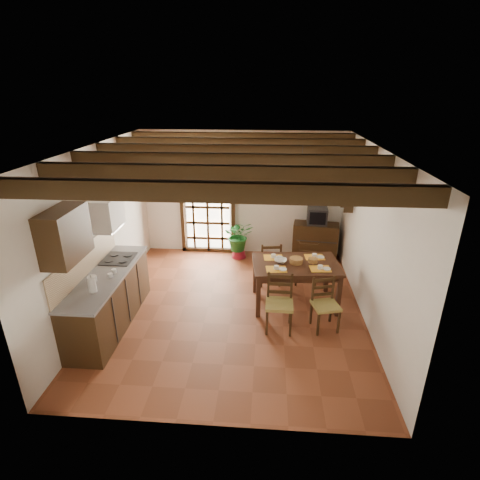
# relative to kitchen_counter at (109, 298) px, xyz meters

# --- Properties ---
(ground_plane) EXTENTS (5.00, 5.00, 0.00)m
(ground_plane) POSITION_rel_kitchen_counter_xyz_m (1.96, 0.60, -0.47)
(ground_plane) COLOR brown
(room_shell) EXTENTS (4.52, 5.02, 2.81)m
(room_shell) POSITION_rel_kitchen_counter_xyz_m (1.96, 0.60, 1.34)
(room_shell) COLOR silver
(room_shell) RESTS_ON ground_plane
(ceiling_beams) EXTENTS (4.50, 4.34, 0.20)m
(ceiling_beams) POSITION_rel_kitchen_counter_xyz_m (1.96, 0.60, 2.22)
(ceiling_beams) COLOR black
(ceiling_beams) RESTS_ON room_shell
(french_door) EXTENTS (1.26, 0.11, 2.32)m
(french_door) POSITION_rel_kitchen_counter_xyz_m (1.16, 3.05, 0.70)
(french_door) COLOR white
(french_door) RESTS_ON ground_plane
(kitchen_counter) EXTENTS (0.64, 2.25, 1.38)m
(kitchen_counter) POSITION_rel_kitchen_counter_xyz_m (0.00, 0.00, 0.00)
(kitchen_counter) COLOR black
(kitchen_counter) RESTS_ON ground_plane
(upper_cabinet) EXTENTS (0.35, 0.80, 0.70)m
(upper_cabinet) POSITION_rel_kitchen_counter_xyz_m (-0.12, -0.70, 1.38)
(upper_cabinet) COLOR black
(upper_cabinet) RESTS_ON room_shell
(range_hood) EXTENTS (0.38, 0.60, 0.54)m
(range_hood) POSITION_rel_kitchen_counter_xyz_m (-0.09, 0.55, 1.26)
(range_hood) COLOR white
(range_hood) RESTS_ON room_shell
(counter_items) EXTENTS (0.50, 1.43, 0.25)m
(counter_items) POSITION_rel_kitchen_counter_xyz_m (0.00, 0.09, 0.49)
(counter_items) COLOR black
(counter_items) RESTS_ON kitchen_counter
(dining_table) EXTENTS (1.57, 1.10, 0.81)m
(dining_table) POSITION_rel_kitchen_counter_xyz_m (3.04, 0.85, 0.23)
(dining_table) COLOR #361C11
(dining_table) RESTS_ON ground_plane
(chair_near_left) EXTENTS (0.44, 0.42, 0.93)m
(chair_near_left) POSITION_rel_kitchen_counter_xyz_m (2.75, 0.06, -0.18)
(chair_near_left) COLOR #9C8D42
(chair_near_left) RESTS_ON ground_plane
(chair_near_right) EXTENTS (0.48, 0.47, 0.86)m
(chair_near_right) POSITION_rel_kitchen_counter_xyz_m (3.49, 0.13, -0.20)
(chair_near_right) COLOR #9C8D42
(chair_near_right) RESTS_ON ground_plane
(chair_far_left) EXTENTS (0.46, 0.45, 0.90)m
(chair_far_left) POSITION_rel_kitchen_counter_xyz_m (2.60, 1.57, -0.19)
(chair_far_left) COLOR #9C8D42
(chair_far_left) RESTS_ON ground_plane
(chair_far_right) EXTENTS (0.50, 0.48, 0.95)m
(chair_far_right) POSITION_rel_kitchen_counter_xyz_m (3.33, 1.65, -0.18)
(chair_far_right) COLOR #9C8D42
(chair_far_right) RESTS_ON ground_plane
(table_setting) EXTENTS (1.08, 0.72, 0.10)m
(table_setting) POSITION_rel_kitchen_counter_xyz_m (3.04, 0.85, 0.42)
(table_setting) COLOR gold
(table_setting) RESTS_ON dining_table
(table_bowl) EXTENTS (0.24, 0.24, 0.05)m
(table_bowl) POSITION_rel_kitchen_counter_xyz_m (2.78, 0.88, 0.36)
(table_bowl) COLOR white
(table_bowl) RESTS_ON dining_table
(sideboard) EXTENTS (1.03, 0.57, 0.84)m
(sideboard) POSITION_rel_kitchen_counter_xyz_m (3.61, 2.83, -0.06)
(sideboard) COLOR black
(sideboard) RESTS_ON ground_plane
(crt_tv) EXTENTS (0.44, 0.41, 0.36)m
(crt_tv) POSITION_rel_kitchen_counter_xyz_m (3.61, 2.82, 0.55)
(crt_tv) COLOR black
(crt_tv) RESTS_ON sideboard
(fuse_box) EXTENTS (0.25, 0.03, 0.32)m
(fuse_box) POSITION_rel_kitchen_counter_xyz_m (3.46, 3.08, 1.28)
(fuse_box) COLOR white
(fuse_box) RESTS_ON room_shell
(plant_pot) EXTENTS (0.33, 0.33, 0.20)m
(plant_pot) POSITION_rel_kitchen_counter_xyz_m (1.89, 2.75, -0.36)
(plant_pot) COLOR maroon
(plant_pot) RESTS_ON ground_plane
(potted_plant) EXTENTS (1.91, 1.72, 1.86)m
(potted_plant) POSITION_rel_kitchen_counter_xyz_m (1.89, 2.75, 0.10)
(potted_plant) COLOR #144C19
(potted_plant) RESTS_ON ground_plane
(wall_shelf) EXTENTS (0.20, 0.42, 0.20)m
(wall_shelf) POSITION_rel_kitchen_counter_xyz_m (4.10, 2.20, 1.04)
(wall_shelf) COLOR black
(wall_shelf) RESTS_ON room_shell
(shelf_vase) EXTENTS (0.15, 0.15, 0.15)m
(shelf_vase) POSITION_rel_kitchen_counter_xyz_m (4.10, 2.20, 1.18)
(shelf_vase) COLOR #B2BFB2
(shelf_vase) RESTS_ON wall_shelf
(shelf_flowers) EXTENTS (0.14, 0.14, 0.36)m
(shelf_flowers) POSITION_rel_kitchen_counter_xyz_m (4.10, 2.20, 1.38)
(shelf_flowers) COLOR gold
(shelf_flowers) RESTS_ON shelf_vase
(framed_picture) EXTENTS (0.03, 0.32, 0.32)m
(framed_picture) POSITION_rel_kitchen_counter_xyz_m (4.18, 2.20, 1.58)
(framed_picture) COLOR brown
(framed_picture) RESTS_ON room_shell
(pendant_lamp) EXTENTS (0.36, 0.36, 0.84)m
(pendant_lamp) POSITION_rel_kitchen_counter_xyz_m (3.04, 0.95, 1.60)
(pendant_lamp) COLOR black
(pendant_lamp) RESTS_ON room_shell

